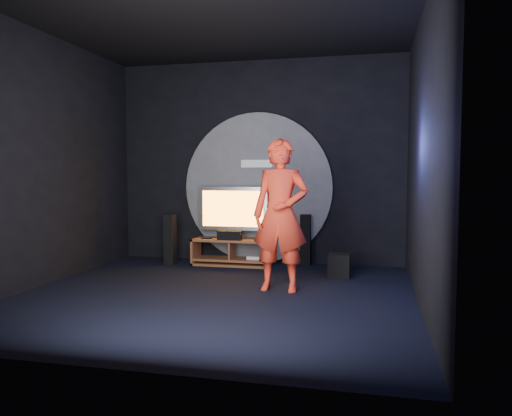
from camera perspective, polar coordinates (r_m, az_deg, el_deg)
The scene contains 15 objects.
floor at distance 6.50m, azimuth -4.73°, elevation -9.87°, with size 5.00×5.00×0.00m, color black.
back_wall at distance 8.72m, azimuth 0.25°, elevation 5.27°, with size 5.00×0.04×3.50m, color black.
front_wall at distance 4.01m, azimuth -15.93°, elevation 6.61°, with size 5.00×0.04×3.50m, color black.
left_wall at distance 7.47m, azimuth -23.47°, elevation 5.16°, with size 0.04×5.00×3.50m, color black.
right_wall at distance 6.03m, azimuth 18.52°, elevation 5.63°, with size 0.04×5.00×3.50m, color black.
ceiling at distance 6.60m, azimuth -4.91°, elevation 21.15°, with size 5.00×5.00×0.01m, color black.
wall_disc_panel at distance 8.67m, azimuth 0.17°, elevation 2.32°, with size 2.60×0.11×2.60m.
media_console at distance 8.48m, azimuth -2.70°, elevation -5.24°, with size 1.34×0.45×0.45m.
tv at distance 8.46m, azimuth -2.64°, elevation -0.26°, with size 1.19×0.22×0.88m.
center_speaker at distance 8.30m, azimuth -3.03°, elevation -3.15°, with size 0.40×0.15×0.15m, color black.
remote at distance 8.45m, azimuth -5.67°, elevation -3.47°, with size 0.18×0.05×0.02m, color black.
tower_speaker_left at distance 8.65m, azimuth -9.78°, elevation -3.54°, with size 0.17×0.19×0.86m, color black.
tower_speaker_right at distance 8.50m, azimuth 5.69°, elevation -3.64°, with size 0.17×0.19×0.86m, color black.
subwoofer at distance 7.62m, azimuth 9.48°, elevation -6.50°, with size 0.32×0.32×0.35m, color black.
player at distance 6.57m, azimuth 2.82°, elevation -0.80°, with size 0.73×0.48×2.01m, color red.
Camera 1 is at (1.94, -6.01, 1.56)m, focal length 35.00 mm.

